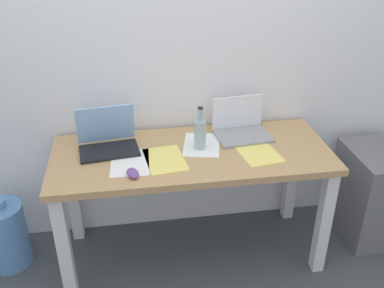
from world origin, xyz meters
TOP-DOWN VIEW (x-y plane):
  - ground_plane at (0.00, 0.00)m, footprint 8.00×8.00m
  - back_wall at (0.00, 0.39)m, footprint 5.20×0.08m
  - desk at (0.00, 0.00)m, footprint 1.61×0.66m
  - laptop_left at (-0.48, 0.11)m, footprint 0.36×0.27m
  - laptop_right at (0.33, 0.16)m, footprint 0.34×0.27m
  - beer_bottle at (0.05, 0.03)m, footprint 0.07×0.07m
  - computer_mouse at (-0.35, -0.21)m, footprint 0.08×0.11m
  - paper_sheet_front_right at (0.37, -0.06)m, footprint 0.25×0.33m
  - paper_sheet_front_left at (-0.36, -0.07)m, footprint 0.22×0.31m
  - paper_yellow_folder at (-0.16, -0.07)m, footprint 0.24×0.32m
  - paper_sheet_near_back at (0.07, 0.07)m, footprint 0.27×0.34m
  - water_cooler_jug at (-1.15, 0.09)m, footprint 0.27×0.27m
  - filing_cabinet at (1.24, 0.02)m, footprint 0.40×0.48m

SIDE VIEW (x-z plane):
  - ground_plane at x=0.00m, z-range 0.00..0.00m
  - water_cooler_jug at x=-1.15m, z-range -0.02..0.45m
  - filing_cabinet at x=1.24m, z-range 0.00..0.63m
  - desk at x=0.00m, z-range 0.26..1.01m
  - paper_sheet_front_right at x=0.37m, z-range 0.75..0.75m
  - paper_sheet_front_left at x=-0.36m, z-range 0.75..0.75m
  - paper_yellow_folder at x=-0.16m, z-range 0.75..0.75m
  - paper_sheet_near_back at x=0.07m, z-range 0.75..0.75m
  - computer_mouse at x=-0.35m, z-range 0.75..0.79m
  - laptop_right at x=0.33m, z-range 0.69..0.91m
  - laptop_left at x=-0.48m, z-range 0.69..0.93m
  - beer_bottle at x=0.05m, z-range 0.72..0.98m
  - back_wall at x=0.00m, z-range 0.00..2.60m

